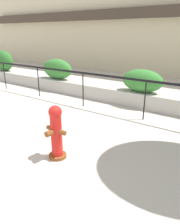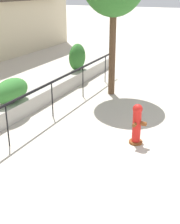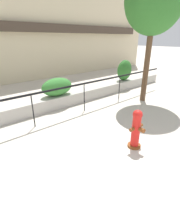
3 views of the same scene
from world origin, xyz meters
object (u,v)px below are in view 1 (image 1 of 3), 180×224
Objects in this scene: hedge_bush_1 at (57,69)px; fire_hydrant at (56,132)px; hedge_bush_2 at (142,81)px; hedge_bush_0 at (4,61)px.

hedge_bush_1 reaches higher than fire_hydrant.
hedge_bush_2 is at bearing 0.00° from hedge_bush_1.
hedge_bush_2 is (7.44, 0.00, -0.13)m from hedge_bush_0.
hedge_bush_0 reaches higher than fire_hydrant.
hedge_bush_0 is 0.87× the size of hedge_bush_2.
hedge_bush_0 is 7.44m from hedge_bush_2.
hedge_bush_1 reaches higher than hedge_bush_2.
hedge_bush_0 reaches higher than hedge_bush_1.
hedge_bush_0 is at bearing 180.00° from hedge_bush_2.
hedge_bush_0 is 1.11× the size of fire_hydrant.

